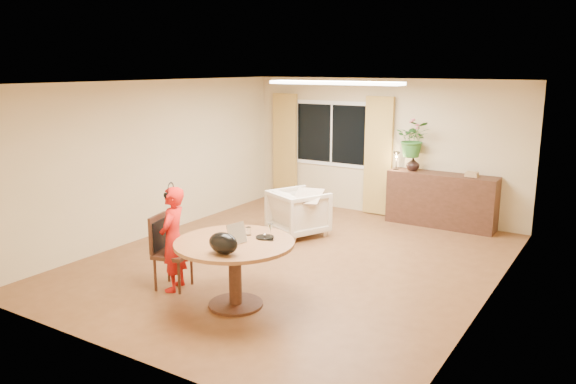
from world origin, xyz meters
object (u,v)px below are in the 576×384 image
object	(u,v)px
dining_chair	(173,252)
armchair	(299,212)
dining_table	(235,255)
sideboard	(441,200)
child	(173,239)

from	to	relation	value
dining_chair	armchair	world-z (taller)	dining_chair
dining_table	dining_chair	size ratio (longest dim) A/B	1.48
armchair	sideboard	size ratio (longest dim) A/B	0.45
sideboard	dining_table	bearing A→B (deg)	-102.34
child	armchair	size ratio (longest dim) A/B	1.58
dining_table	armchair	size ratio (longest dim) A/B	1.66
dining_table	child	world-z (taller)	child
dining_chair	sideboard	size ratio (longest dim) A/B	0.50
dining_table	dining_chair	world-z (taller)	dining_chair
child	sideboard	size ratio (longest dim) A/B	0.70
dining_table	child	bearing A→B (deg)	-179.83
sideboard	child	bearing A→B (deg)	-113.07
dining_chair	child	distance (m)	0.20
dining_chair	armchair	size ratio (longest dim) A/B	1.12
dining_table	armchair	distance (m)	3.04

